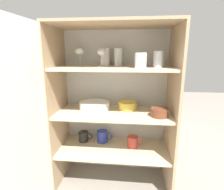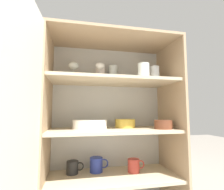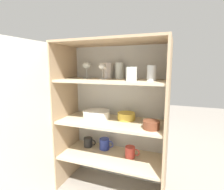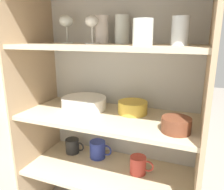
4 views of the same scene
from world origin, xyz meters
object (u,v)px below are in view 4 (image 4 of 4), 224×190
(plate_stack_white, at_px, (84,103))
(coffee_mug_primary, at_px, (138,165))
(mixing_bowl_large, at_px, (133,107))
(serving_bowl_small, at_px, (176,124))

(plate_stack_white, distance_m, coffee_mug_primary, 0.44)
(mixing_bowl_large, height_order, serving_bowl_small, mixing_bowl_large)
(plate_stack_white, xyz_separation_m, serving_bowl_small, (0.50, -0.13, 0.00))
(mixing_bowl_large, bearing_deg, coffee_mug_primary, -39.36)
(mixing_bowl_large, height_order, coffee_mug_primary, mixing_bowl_large)
(serving_bowl_small, xyz_separation_m, coffee_mug_primary, (-0.18, 0.11, -0.30))
(plate_stack_white, bearing_deg, mixing_bowl_large, 5.69)
(mixing_bowl_large, xyz_separation_m, coffee_mug_primary, (0.05, -0.04, -0.30))
(plate_stack_white, xyz_separation_m, mixing_bowl_large, (0.27, 0.03, 0.00))
(serving_bowl_small, relative_size, coffee_mug_primary, 0.98)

